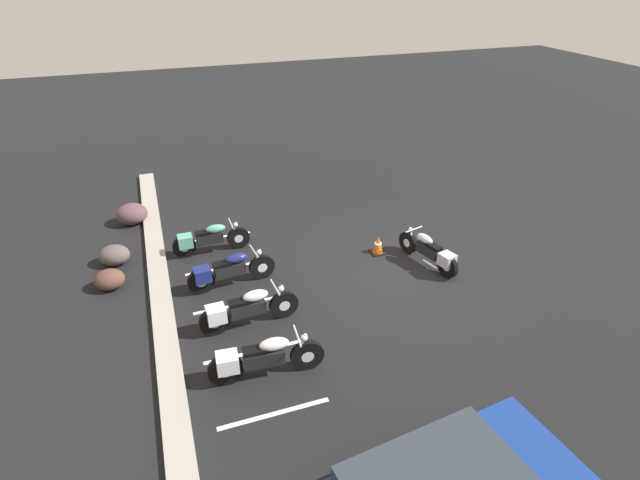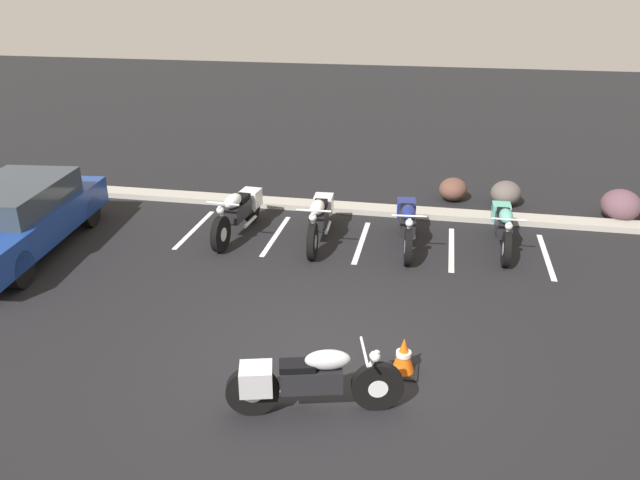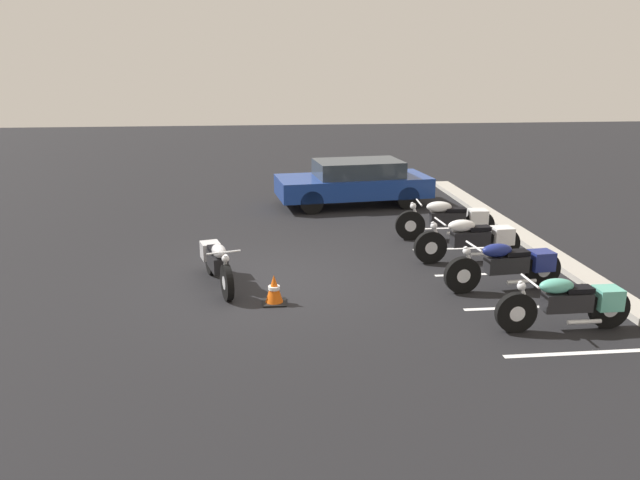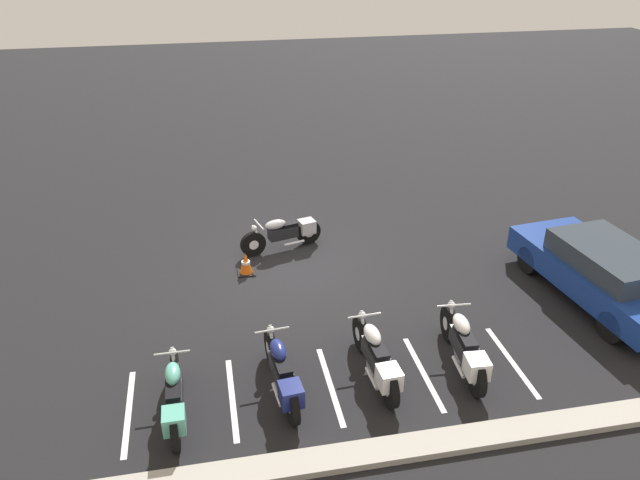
{
  "view_description": "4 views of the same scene",
  "coord_description": "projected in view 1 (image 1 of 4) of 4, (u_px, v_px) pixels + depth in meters",
  "views": [
    {
      "loc": [
        -9.71,
        5.5,
        7.29
      ],
      "look_at": [
        0.66,
        1.88,
        0.99
      ],
      "focal_mm": 28.0,
      "sensor_mm": 36.0,
      "label": 1
    },
    {
      "loc": [
        1.35,
        -6.93,
        4.82
      ],
      "look_at": [
        -0.49,
        2.46,
        0.74
      ],
      "focal_mm": 35.0,
      "sensor_mm": 36.0,
      "label": 2
    },
    {
      "loc": [
        11.1,
        -0.23,
        4.0
      ],
      "look_at": [
        -0.71,
        0.99,
        0.58
      ],
      "focal_mm": 35.0,
      "sensor_mm": 36.0,
      "label": 3
    },
    {
      "loc": [
        1.83,
        12.58,
        7.39
      ],
      "look_at": [
        -0.5,
        0.77,
        1.09
      ],
      "focal_mm": 35.0,
      "sensor_mm": 36.0,
      "label": 4
    }
  ],
  "objects": [
    {
      "name": "parked_bike_0",
      "position": [
        261.0,
        358.0,
        9.68
      ],
      "size": [
        0.65,
        2.3,
        0.91
      ],
      "rotation": [
        0.0,
        0.0,
        -1.65
      ],
      "color": "black",
      "rests_on": "ground"
    },
    {
      "name": "stall_line_1",
      "position": [
        254.0,
        352.0,
        10.53
      ],
      "size": [
        0.1,
        2.1,
        0.0
      ],
      "primitive_type": "cube",
      "color": "white",
      "rests_on": "ground"
    },
    {
      "name": "traffic_cone",
      "position": [
        378.0,
        245.0,
        13.93
      ],
      "size": [
        0.4,
        0.4,
        0.51
      ],
      "color": "black",
      "rests_on": "ground"
    },
    {
      "name": "stall_line_0",
      "position": [
        274.0,
        414.0,
        9.11
      ],
      "size": [
        0.1,
        2.1,
        0.0
      ],
      "primitive_type": "cube",
      "color": "white",
      "rests_on": "ground"
    },
    {
      "name": "stall_line_4",
      "position": [
        215.0,
        238.0,
        14.78
      ],
      "size": [
        0.1,
        2.1,
        0.0
      ],
      "primitive_type": "cube",
      "color": "white",
      "rests_on": "ground"
    },
    {
      "name": "concrete_curb",
      "position": [
        163.0,
        318.0,
        11.43
      ],
      "size": [
        18.0,
        0.5,
        0.12
      ],
      "primitive_type": "cube",
      "color": "#A8A399",
      "rests_on": "ground"
    },
    {
      "name": "parked_bike_1",
      "position": [
        245.0,
        309.0,
        11.03
      ],
      "size": [
        0.64,
        2.28,
        0.89
      ],
      "rotation": [
        0.0,
        0.0,
        -1.51
      ],
      "color": "black",
      "rests_on": "ground"
    },
    {
      "name": "landscape_rock_0",
      "position": [
        114.0,
        255.0,
        13.4
      ],
      "size": [
        0.83,
        0.93,
        0.55
      ],
      "primitive_type": "ellipsoid",
      "rotation": [
        0.0,
        0.0,
        1.36
      ],
      "color": "#564E4C",
      "rests_on": "ground"
    },
    {
      "name": "stall_line_3",
      "position": [
        225.0,
        268.0,
        13.36
      ],
      "size": [
        0.1,
        2.1,
        0.0
      ],
      "primitive_type": "cube",
      "color": "white",
      "rests_on": "ground"
    },
    {
      "name": "landscape_rock_2",
      "position": [
        110.0,
        279.0,
        12.42
      ],
      "size": [
        0.73,
        0.82,
        0.52
      ],
      "primitive_type": "ellipsoid",
      "rotation": [
        0.0,
        0.0,
        1.43
      ],
      "color": "brown",
      "rests_on": "ground"
    },
    {
      "name": "landscape_rock_1",
      "position": [
        132.0,
        214.0,
        15.41
      ],
      "size": [
        0.86,
        0.98,
        0.66
      ],
      "primitive_type": "ellipsoid",
      "rotation": [
        0.0,
        0.0,
        1.64
      ],
      "color": "#5D404A",
      "rests_on": "ground"
    },
    {
      "name": "motorcycle_silver_featured",
      "position": [
        430.0,
        252.0,
        13.24
      ],
      "size": [
        2.07,
        0.83,
        0.83
      ],
      "rotation": [
        0.0,
        0.0,
        0.26
      ],
      "color": "black",
      "rests_on": "ground"
    },
    {
      "name": "parked_bike_3",
      "position": [
        207.0,
        239.0,
        13.81
      ],
      "size": [
        0.6,
        2.14,
        0.84
      ],
      "rotation": [
        0.0,
        0.0,
        -1.56
      ],
      "color": "black",
      "rests_on": "ground"
    },
    {
      "name": "parked_bike_2",
      "position": [
        227.0,
        270.0,
        12.4
      ],
      "size": [
        0.64,
        2.24,
        0.88
      ],
      "rotation": [
        0.0,
        0.0,
        -1.48
      ],
      "color": "black",
      "rests_on": "ground"
    },
    {
      "name": "ground",
      "position": [
        395.0,
        273.0,
        13.15
      ],
      "size": [
        60.0,
        60.0,
        0.0
      ],
      "primitive_type": "plane",
      "color": "black"
    },
    {
      "name": "stall_line_2",
      "position": [
        238.0,
        305.0,
        11.94
      ],
      "size": [
        0.1,
        2.1,
        0.0
      ],
      "primitive_type": "cube",
      "color": "white",
      "rests_on": "ground"
    }
  ]
}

